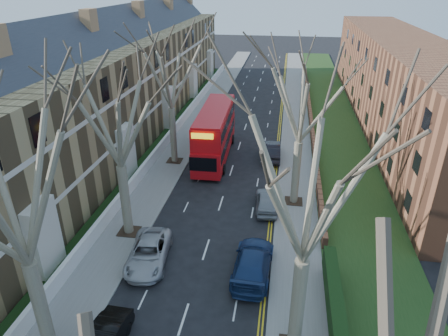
% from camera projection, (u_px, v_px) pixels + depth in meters
% --- Properties ---
extents(pavement_left, '(3.00, 102.00, 0.12)m').
position_uv_depth(pavement_left, '(196.00, 124.00, 48.50)').
color(pavement_left, slate).
rests_on(pavement_left, ground).
extents(pavement_right, '(3.00, 102.00, 0.12)m').
position_uv_depth(pavement_right, '(296.00, 129.00, 46.80)').
color(pavement_right, slate).
rests_on(pavement_right, ground).
extents(terrace_left, '(9.70, 78.00, 13.60)m').
position_uv_depth(terrace_left, '(103.00, 94.00, 40.08)').
color(terrace_left, olive).
rests_on(terrace_left, ground).
extents(flats_right, '(13.97, 54.00, 10.00)m').
position_uv_depth(flats_right, '(399.00, 83.00, 46.60)').
color(flats_right, brown).
rests_on(flats_right, ground).
extents(front_wall_left, '(0.30, 78.00, 1.00)m').
position_uv_depth(front_wall_left, '(164.00, 143.00, 41.37)').
color(front_wall_left, white).
rests_on(front_wall_left, ground).
extents(grass_verge_right, '(6.00, 102.00, 0.06)m').
position_uv_depth(grass_verge_right, '(336.00, 130.00, 46.13)').
color(grass_verge_right, '#1E3C16').
rests_on(grass_verge_right, ground).
extents(tree_left_mid, '(10.50, 10.50, 14.71)m').
position_uv_depth(tree_left_mid, '(5.00, 175.00, 14.98)').
color(tree_left_mid, '#736A52').
rests_on(tree_left_mid, ground).
extents(tree_left_far, '(10.15, 10.15, 14.22)m').
position_uv_depth(tree_left_far, '(113.00, 106.00, 24.01)').
color(tree_left_far, '#736A52').
rests_on(tree_left_far, ground).
extents(tree_left_dist, '(10.50, 10.50, 14.71)m').
position_uv_depth(tree_left_dist, '(169.00, 62.00, 34.54)').
color(tree_left_dist, '#736A52').
rests_on(tree_left_dist, ground).
extents(tree_right_mid, '(10.50, 10.50, 14.71)m').
position_uv_depth(tree_right_mid, '(312.00, 173.00, 15.15)').
color(tree_right_mid, '#736A52').
rests_on(tree_right_mid, ground).
extents(tree_right_far, '(10.15, 10.15, 14.22)m').
position_uv_depth(tree_right_far, '(303.00, 88.00, 27.73)').
color(tree_right_far, '#736A52').
rests_on(tree_right_far, ground).
extents(double_decker_bus, '(3.18, 11.67, 4.83)m').
position_uv_depth(double_decker_bus, '(215.00, 134.00, 38.78)').
color(double_decker_bus, red).
rests_on(double_decker_bus, ground).
extents(car_left_far, '(2.91, 5.28, 1.40)m').
position_uv_depth(car_left_far, '(149.00, 253.00, 24.90)').
color(car_left_far, '#ABACB0').
rests_on(car_left_far, ground).
extents(car_right_near, '(2.40, 5.53, 1.59)m').
position_uv_depth(car_right_near, '(253.00, 262.00, 23.92)').
color(car_right_near, navy).
rests_on(car_right_near, ground).
extents(car_right_mid, '(2.02, 4.29, 1.42)m').
position_uv_depth(car_right_mid, '(267.00, 201.00, 30.62)').
color(car_right_mid, gray).
rests_on(car_right_mid, ground).
extents(car_right_far, '(1.92, 4.94, 1.60)m').
position_uv_depth(car_right_far, '(271.00, 150.00, 39.19)').
color(car_right_far, black).
rests_on(car_right_far, ground).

